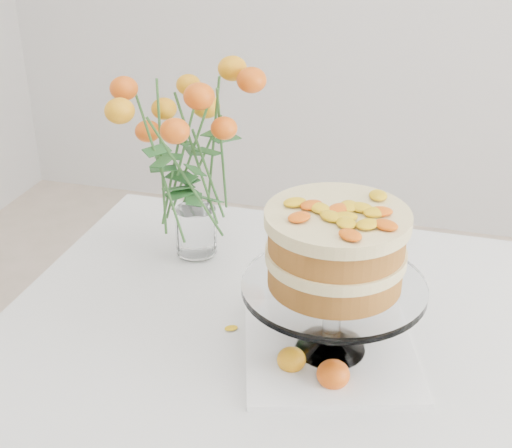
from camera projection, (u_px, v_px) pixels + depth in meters
The scene contains 10 objects.
table at pixel (370, 371), 1.36m from camera, with size 1.43×0.93×0.76m.
napkin at pixel (330, 351), 1.27m from camera, with size 0.30×0.30×0.01m, color white.
cake_stand at pixel (335, 256), 1.19m from camera, with size 0.32×0.32×0.28m.
rose_vase at pixel (192, 143), 1.48m from camera, with size 0.37×0.37×0.45m.
loose_rose_near at pixel (292, 360), 1.22m from camera, with size 0.09×0.05×0.04m.
loose_rose_far at pixel (333, 374), 1.19m from camera, with size 0.10×0.06×0.05m.
stray_petal_a at pixel (298, 357), 1.26m from camera, with size 0.03×0.02×0.00m, color #E8B10E.
stray_petal_b at pixel (350, 381), 1.20m from camera, with size 0.03×0.02×0.00m, color #E8B10E.
stray_petal_c at pixel (371, 401), 1.16m from camera, with size 0.03×0.02×0.00m, color #E8B10E.
stray_petal_d at pixel (231, 328), 1.34m from camera, with size 0.03×0.02×0.00m, color #E8B10E.
Camera 1 is at (0.09, -1.10, 1.54)m, focal length 50.00 mm.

